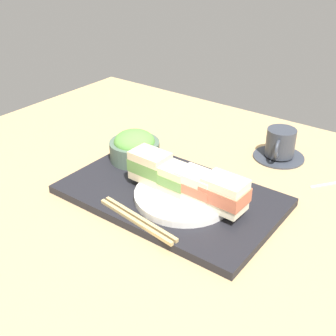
% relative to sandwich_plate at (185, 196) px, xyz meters
% --- Properties ---
extents(ground_plane, '(1.40, 1.00, 0.03)m').
position_rel_sandwich_plate_xyz_m(ground_plane, '(-0.00, 0.03, -0.04)').
color(ground_plane, tan).
extents(serving_tray, '(0.44, 0.27, 0.02)m').
position_rel_sandwich_plate_xyz_m(serving_tray, '(-0.04, 0.00, -0.02)').
color(serving_tray, black).
rests_on(serving_tray, ground_plane).
extents(sandwich_plate, '(0.20, 0.20, 0.01)m').
position_rel_sandwich_plate_xyz_m(sandwich_plate, '(0.00, 0.00, 0.00)').
color(sandwich_plate, silver).
rests_on(sandwich_plate, serving_tray).
extents(sandwich_nearmost, '(0.08, 0.06, 0.06)m').
position_rel_sandwich_plate_xyz_m(sandwich_nearmost, '(-0.09, 0.00, 0.04)').
color(sandwich_nearmost, beige).
rests_on(sandwich_nearmost, sandwich_plate).
extents(sandwich_inner_near, '(0.08, 0.06, 0.05)m').
position_rel_sandwich_plate_xyz_m(sandwich_inner_near, '(-0.03, 0.00, 0.03)').
color(sandwich_inner_near, beige).
rests_on(sandwich_inner_near, sandwich_plate).
extents(sandwich_inner_far, '(0.08, 0.06, 0.05)m').
position_rel_sandwich_plate_xyz_m(sandwich_inner_far, '(0.03, -0.00, 0.03)').
color(sandwich_inner_far, '#EFE5C1').
rests_on(sandwich_inner_far, sandwich_plate).
extents(sandwich_farmost, '(0.08, 0.06, 0.06)m').
position_rel_sandwich_plate_xyz_m(sandwich_farmost, '(0.09, -0.00, 0.04)').
color(sandwich_farmost, '#EFE5C1').
rests_on(sandwich_farmost, sandwich_plate).
extents(salad_bowl, '(0.11, 0.11, 0.07)m').
position_rel_sandwich_plate_xyz_m(salad_bowl, '(-0.19, 0.07, 0.02)').
color(salad_bowl, '#4C6051').
rests_on(salad_bowl, serving_tray).
extents(chopsticks_pair, '(0.19, 0.04, 0.01)m').
position_rel_sandwich_plate_xyz_m(chopsticks_pair, '(-0.03, -0.11, -0.00)').
color(chopsticks_pair, tan).
rests_on(chopsticks_pair, serving_tray).
extents(coffee_cup, '(0.12, 0.12, 0.07)m').
position_rel_sandwich_plate_xyz_m(coffee_cup, '(0.06, 0.30, 0.01)').
color(coffee_cup, '#333842').
rests_on(coffee_cup, ground_plane).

